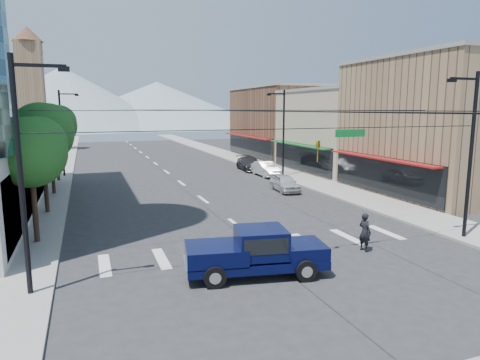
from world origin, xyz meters
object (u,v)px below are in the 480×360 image
at_px(parked_car_far, 250,164).
at_px(pickup_truck, 255,251).
at_px(parked_car_near, 285,183).
at_px(parked_car_mid, 266,169).
at_px(pedestrian, 365,232).

bearing_deg(parked_car_far, pickup_truck, -106.91).
relative_size(parked_car_near, parked_car_mid, 0.91).
distance_m(pedestrian, parked_car_mid, 24.66).
bearing_deg(parked_car_far, parked_car_near, -93.98).
xyz_separation_m(pickup_truck, parked_car_near, (9.54, 16.80, -0.35)).
relative_size(parked_car_mid, parked_car_far, 0.87).
relative_size(pickup_truck, parked_car_mid, 1.35).
xyz_separation_m(pedestrian, parked_car_mid, (4.99, 24.15, -0.21)).
height_order(pickup_truck, parked_car_far, pickup_truck).
height_order(parked_car_near, parked_car_mid, parked_car_mid).
bearing_deg(parked_car_mid, parked_car_near, -102.45).
bearing_deg(parked_car_near, pickup_truck, -113.96).
distance_m(pedestrian, parked_car_near, 16.04).
relative_size(parked_car_near, parked_car_far, 0.79).
height_order(pickup_truck, parked_car_near, pickup_truck).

